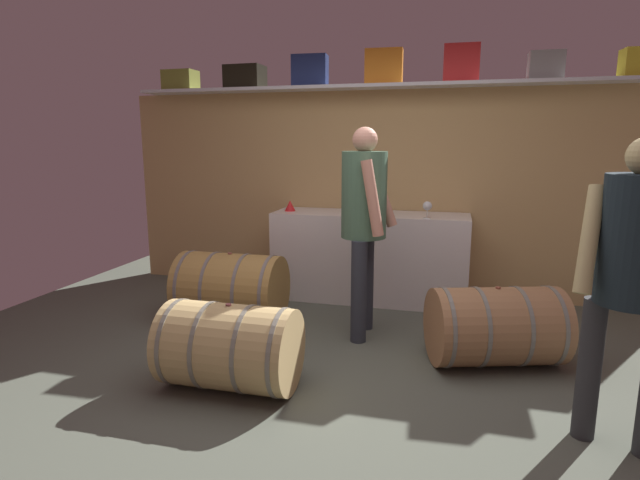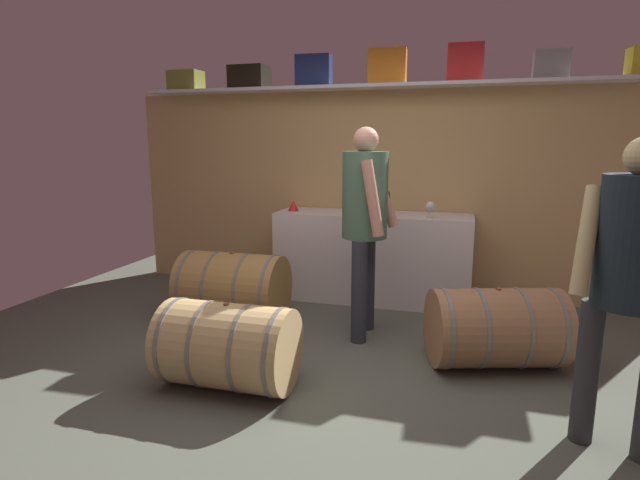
{
  "view_description": "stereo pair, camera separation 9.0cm",
  "coord_description": "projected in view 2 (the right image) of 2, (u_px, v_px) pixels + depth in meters",
  "views": [
    {
      "loc": [
        0.7,
        -2.97,
        1.57
      ],
      "look_at": [
        -0.25,
        0.61,
        0.84
      ],
      "focal_mm": 28.32,
      "sensor_mm": 36.0,
      "label": 1
    },
    {
      "loc": [
        0.78,
        -2.95,
        1.57
      ],
      "look_at": [
        -0.25,
        0.61,
        0.84
      ],
      "focal_mm": 28.32,
      "sensor_mm": 36.0,
      "label": 2
    }
  ],
  "objects": [
    {
      "name": "high_shelf_board",
      "position": [
        387.0,
        87.0,
        4.86
      ],
      "size": [
        5.09,
        0.4,
        0.03
      ],
      "primitive_type": "cube",
      "color": "silver",
      "rests_on": "back_wall_panel"
    },
    {
      "name": "wine_bottle_dark",
      "position": [
        360.0,
        198.0,
        4.91
      ],
      "size": [
        0.07,
        0.07,
        0.33
      ],
      "color": "black",
      "rests_on": "work_cabinet"
    },
    {
      "name": "visitor_tasting",
      "position": [
        366.0,
        211.0,
        3.96
      ],
      "size": [
        0.42,
        0.5,
        1.68
      ],
      "rotation": [
        0.0,
        0.0,
        -1.6
      ],
      "color": "#2F343E",
      "rests_on": "ground"
    },
    {
      "name": "wine_bottle_green",
      "position": [
        386.0,
        202.0,
        4.77
      ],
      "size": [
        0.08,
        0.08,
        0.29
      ],
      "color": "#285533",
      "rests_on": "work_cabinet"
    },
    {
      "name": "toolcase_grey",
      "position": [
        551.0,
        65.0,
        4.43
      ],
      "size": [
        0.29,
        0.21,
        0.25
      ],
      "primitive_type": "cube",
      "rotation": [
        0.0,
        0.0,
        0.01
      ],
      "color": "gray",
      "rests_on": "high_shelf_board"
    },
    {
      "name": "wine_barrel_near",
      "position": [
        496.0,
        328.0,
        3.54
      ],
      "size": [
        1.02,
        0.8,
        0.57
      ],
      "rotation": [
        0.0,
        0.0,
        0.31
      ],
      "color": "#A0724A",
      "rests_on": "ground"
    },
    {
      "name": "toolcase_black",
      "position": [
        249.0,
        77.0,
        5.22
      ],
      "size": [
        0.39,
        0.29,
        0.23
      ],
      "primitive_type": "cube",
      "rotation": [
        0.0,
        0.0,
        -0.03
      ],
      "color": "black",
      "rests_on": "high_shelf_board"
    },
    {
      "name": "red_funnel",
      "position": [
        293.0,
        206.0,
        5.1
      ],
      "size": [
        0.11,
        0.11,
        0.11
      ],
      "primitive_type": "cone",
      "color": "red",
      "rests_on": "work_cabinet"
    },
    {
      "name": "winemaker_pouring",
      "position": [
        632.0,
        266.0,
        2.42
      ],
      "size": [
        0.52,
        0.45,
        1.59
      ],
      "rotation": [
        0.0,
        0.0,
        2.77
      ],
      "color": "#2C2D31",
      "rests_on": "ground"
    },
    {
      "name": "wine_barrel_far",
      "position": [
        228.0,
        346.0,
        3.23
      ],
      "size": [
        0.85,
        0.56,
        0.56
      ],
      "rotation": [
        0.0,
        0.0,
        0.0
      ],
      "color": "tan",
      "rests_on": "ground"
    },
    {
      "name": "ground_plane",
      "position": [
        349.0,
        353.0,
        3.82
      ],
      "size": [
        6.73,
        7.67,
        0.02
      ],
      "primitive_type": "cube",
      "color": "#51584B"
    },
    {
      "name": "toolcase_red",
      "position": [
        465.0,
        63.0,
        4.62
      ],
      "size": [
        0.32,
        0.24,
        0.34
      ],
      "primitive_type": "cube",
      "rotation": [
        0.0,
        0.0,
        0.02
      ],
      "color": "red",
      "rests_on": "high_shelf_board"
    },
    {
      "name": "wine_barrel_flank",
      "position": [
        233.0,
        287.0,
        4.44
      ],
      "size": [
        0.9,
        0.62,
        0.62
      ],
      "rotation": [
        0.0,
        0.0,
        0.01
      ],
      "color": "#AA8343",
      "rests_on": "ground"
    },
    {
      "name": "toolcase_navy",
      "position": [
        314.0,
        71.0,
        5.02
      ],
      "size": [
        0.36,
        0.2,
        0.31
      ],
      "primitive_type": "cube",
      "rotation": [
        0.0,
        0.0,
        0.06
      ],
      "color": "navy",
      "rests_on": "high_shelf_board"
    },
    {
      "name": "toolcase_orange",
      "position": [
        388.0,
        67.0,
        4.82
      ],
      "size": [
        0.36,
        0.21,
        0.33
      ],
      "primitive_type": "cube",
      "rotation": [
        0.0,
        0.0,
        0.05
      ],
      "color": "orange",
      "rests_on": "high_shelf_board"
    },
    {
      "name": "back_wall_panel",
      "position": [
        387.0,
        194.0,
        5.2
      ],
      "size": [
        5.53,
        0.1,
        2.07
      ],
      "primitive_type": "cube",
      "color": "tan",
      "rests_on": "ground"
    },
    {
      "name": "wine_glass",
      "position": [
        430.0,
        207.0,
        4.58
      ],
      "size": [
        0.08,
        0.08,
        0.16
      ],
      "color": "white",
      "rests_on": "work_cabinet"
    },
    {
      "name": "toolcase_olive",
      "position": [
        186.0,
        81.0,
        5.43
      ],
      "size": [
        0.34,
        0.24,
        0.21
      ],
      "primitive_type": "cube",
      "rotation": [
        0.0,
        0.0,
        -0.01
      ],
      "color": "olive",
      "rests_on": "high_shelf_board"
    },
    {
      "name": "work_cabinet",
      "position": [
        372.0,
        257.0,
        5.01
      ],
      "size": [
        1.9,
        0.56,
        0.87
      ],
      "primitive_type": "cube",
      "color": "white",
      "rests_on": "ground"
    }
  ]
}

